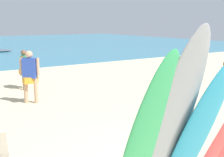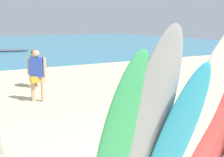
{
  "view_description": "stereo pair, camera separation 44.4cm",
  "coord_description": "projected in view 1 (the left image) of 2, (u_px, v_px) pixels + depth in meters",
  "views": [
    {
      "loc": [
        -3.41,
        -2.82,
        2.49
      ],
      "look_at": [
        0.0,
        2.46,
        1.24
      ],
      "focal_mm": 45.47,
      "sensor_mm": 36.0,
      "label": 1
    },
    {
      "loc": [
        -3.03,
        -3.04,
        2.49
      ],
      "look_at": [
        0.0,
        2.46,
        1.24
      ],
      "focal_mm": 45.47,
      "sensor_mm": 36.0,
      "label": 2
    }
  ],
  "objects": [
    {
      "name": "ground",
      "position": [
        2.0,
        67.0,
        16.15
      ],
      "size": [
        60.0,
        60.0,
        0.0
      ],
      "primitive_type": "plane",
      "color": "beige"
    },
    {
      "name": "surfboard_white_3",
      "position": [
        208.0,
        128.0,
        3.37
      ],
      "size": [
        0.58,
        1.1,
        2.5
      ],
      "primitive_type": "ellipsoid",
      "rotation": [
        0.39,
        0.0,
        -0.02
      ],
      "color": "white",
      "rests_on": "ground"
    },
    {
      "name": "surfboard_green_0",
      "position": [
        142.0,
        154.0,
        2.95
      ],
      "size": [
        0.55,
        0.89,
        2.28
      ],
      "primitive_type": "ellipsoid",
      "rotation": [
        0.34,
        0.0,
        0.03
      ],
      "color": "#38B266",
      "rests_on": "ground"
    },
    {
      "name": "beachgoer_midbeach",
      "position": [
        30.0,
        73.0,
        8.74
      ],
      "size": [
        0.51,
        0.42,
        1.64
      ],
      "rotation": [
        0.0,
        0.0,
        5.63
      ],
      "color": "tan",
      "rests_on": "ground"
    },
    {
      "name": "beachgoer_by_water",
      "position": [
        24.0,
        67.0,
        10.65
      ],
      "size": [
        0.39,
        0.5,
        1.48
      ],
      "rotation": [
        0.0,
        0.0,
        4.18
      ],
      "color": "brown",
      "rests_on": "ground"
    },
    {
      "name": "surfboard_teal_2",
      "position": [
        190.0,
        147.0,
        3.29
      ],
      "size": [
        0.58,
        0.95,
        2.14
      ],
      "primitive_type": "ellipsoid",
      "rotation": [
        0.39,
        0.0,
        0.04
      ],
      "color": "#289EC6",
      "rests_on": "ground"
    },
    {
      "name": "surfboard_rack",
      "position": [
        196.0,
        149.0,
        4.52
      ],
      "size": [
        3.81,
        0.07,
        0.62
      ],
      "color": "brown",
      "rests_on": "ground"
    },
    {
      "name": "surfboard_grey_1",
      "position": [
        165.0,
        140.0,
        3.05
      ],
      "size": [
        0.59,
        0.98,
        2.49
      ],
      "primitive_type": "ellipsoid",
      "rotation": [
        0.35,
        0.0,
        -0.03
      ],
      "color": "#999EA3",
      "rests_on": "ground"
    }
  ]
}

